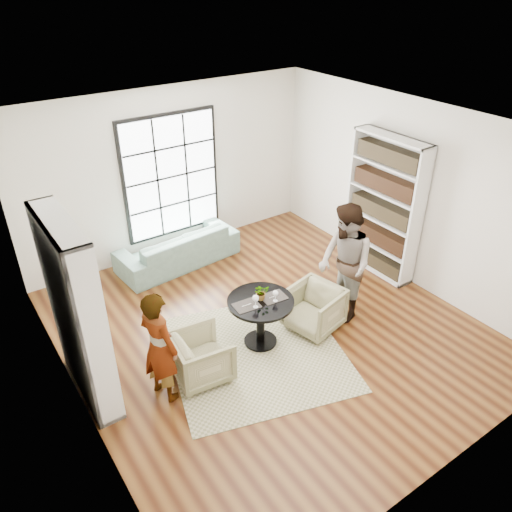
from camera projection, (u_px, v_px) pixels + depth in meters
ground at (269, 328)px, 7.45m from camera, size 6.00×6.00×0.00m
room_shell at (248, 240)px, 7.19m from camera, size 6.00×6.01×6.00m
rug at (257, 353)px, 6.97m from camera, size 2.88×2.88×0.01m
pedestal_table at (261, 312)px, 6.90m from camera, size 0.92×0.92×0.74m
sofa at (178, 247)px, 8.90m from camera, size 2.24×1.04×0.64m
armchair_left at (202, 356)px, 6.44m from camera, size 0.80×0.78×0.65m
armchair_right at (314, 309)px, 7.30m from camera, size 0.88×0.86×0.67m
person_left at (159, 347)px, 5.94m from camera, size 0.51×0.64×1.53m
person_right at (345, 264)px, 7.27m from camera, size 0.91×1.04×1.83m
placemat_left at (247, 305)px, 6.69m from camera, size 0.36×0.29×0.01m
placemat_right at (274, 297)px, 6.86m from camera, size 0.36×0.29×0.01m
cutlery_left at (247, 305)px, 6.69m from camera, size 0.16×0.23×0.01m
cutlery_right at (274, 297)px, 6.86m from camera, size 0.16×0.23×0.01m
wine_glass_left at (256, 299)px, 6.59m from camera, size 0.09×0.09×0.19m
wine_glass_right at (275, 294)px, 6.72m from camera, size 0.08×0.08×0.17m
flower_centerpiece at (261, 292)px, 6.77m from camera, size 0.23×0.21×0.23m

